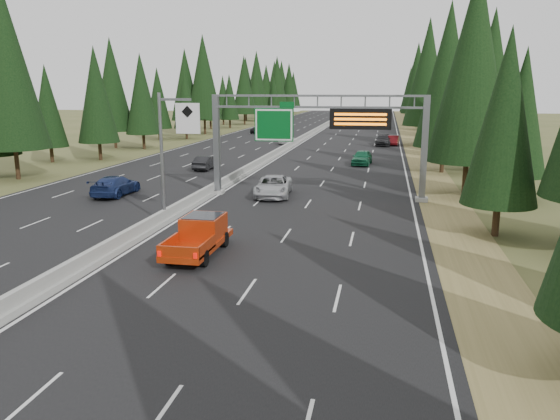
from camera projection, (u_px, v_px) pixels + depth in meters
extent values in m
cube|color=black|center=(300.00, 142.00, 86.90)|extent=(32.00, 260.00, 0.08)
cube|color=olive|center=(415.00, 144.00, 83.60)|extent=(3.60, 260.00, 0.06)
cube|color=#495226|center=(194.00, 140.00, 90.20)|extent=(3.60, 260.00, 0.06)
cube|color=gray|center=(300.00, 141.00, 86.86)|extent=(0.70, 260.00, 0.30)
cube|color=gray|center=(300.00, 138.00, 86.77)|extent=(0.30, 260.00, 0.60)
cube|color=slate|center=(217.00, 145.00, 42.85)|extent=(0.45, 0.45, 7.80)
cube|color=gray|center=(218.00, 192.00, 43.66)|extent=(0.90, 0.90, 0.30)
cube|color=slate|center=(424.00, 149.00, 39.91)|extent=(0.45, 0.45, 7.80)
cube|color=gray|center=(421.00, 199.00, 40.72)|extent=(0.90, 0.90, 0.30)
cube|color=slate|center=(318.00, 96.00, 40.55)|extent=(15.85, 0.35, 0.16)
cube|color=slate|center=(317.00, 107.00, 40.73)|extent=(15.85, 0.35, 0.16)
cube|color=#054C19|center=(274.00, 125.00, 41.39)|extent=(3.00, 0.10, 2.50)
cube|color=silver|center=(274.00, 125.00, 41.33)|extent=(2.85, 0.02, 2.35)
cube|color=#054C19|center=(287.00, 105.00, 40.88)|extent=(1.10, 0.10, 0.45)
cube|color=black|center=(360.00, 119.00, 40.03)|extent=(4.50, 0.40, 1.50)
cube|color=orange|center=(360.00, 114.00, 39.74)|extent=(3.80, 0.02, 0.18)
cube|color=orange|center=(360.00, 119.00, 39.82)|extent=(3.80, 0.02, 0.18)
cube|color=orange|center=(360.00, 124.00, 39.89)|extent=(3.80, 0.02, 0.18)
cylinder|color=slate|center=(162.00, 159.00, 33.31)|extent=(0.20, 0.20, 8.00)
cube|color=gray|center=(165.00, 221.00, 34.16)|extent=(0.50, 0.50, 0.20)
cube|color=slate|center=(175.00, 99.00, 32.34)|extent=(2.00, 0.15, 0.15)
cube|color=silver|center=(188.00, 118.00, 32.32)|extent=(1.50, 0.06, 1.80)
cylinder|color=black|center=(496.00, 220.00, 31.27)|extent=(0.40, 0.40, 1.87)
cone|color=black|center=(505.00, 117.00, 30.00)|extent=(4.20, 4.20, 9.81)
cylinder|color=black|center=(465.00, 179.00, 42.74)|extent=(0.40, 0.40, 2.78)
cone|color=black|center=(473.00, 64.00, 40.86)|extent=(6.26, 6.26, 14.61)
cylinder|color=black|center=(515.00, 188.00, 41.60)|extent=(0.40, 0.40, 1.82)
cone|color=black|center=(522.00, 112.00, 40.37)|extent=(4.09, 4.09, 9.55)
cylinder|color=black|center=(442.00, 160.00, 54.88)|extent=(0.40, 0.40, 2.66)
cone|color=black|center=(448.00, 75.00, 53.08)|extent=(5.99, 5.99, 13.97)
cylinder|color=black|center=(484.00, 159.00, 55.83)|extent=(0.40, 0.40, 2.58)
cone|color=black|center=(491.00, 78.00, 54.08)|extent=(5.80, 5.80, 13.53)
cylinder|color=black|center=(441.00, 149.00, 68.55)|extent=(0.40, 0.40, 1.95)
cone|color=black|center=(444.00, 99.00, 67.23)|extent=(4.39, 4.39, 10.23)
cylinder|color=black|center=(477.00, 144.00, 70.22)|extent=(0.40, 0.40, 2.81)
cone|color=black|center=(482.00, 73.00, 68.31)|extent=(6.33, 6.33, 14.78)
cylinder|color=black|center=(424.00, 135.00, 82.04)|extent=(0.40, 0.40, 2.96)
cone|color=black|center=(428.00, 72.00, 80.03)|extent=(6.66, 6.66, 15.54)
cylinder|color=black|center=(459.00, 139.00, 82.77)|extent=(0.40, 0.40, 1.87)
cone|color=black|center=(461.00, 99.00, 81.51)|extent=(4.21, 4.21, 9.83)
cylinder|color=black|center=(426.00, 131.00, 97.21)|extent=(0.40, 0.40, 1.91)
cone|color=black|center=(428.00, 97.00, 95.92)|extent=(4.29, 4.29, 10.01)
cylinder|color=black|center=(452.00, 129.00, 96.77)|extent=(0.40, 0.40, 2.61)
cone|color=black|center=(455.00, 82.00, 95.00)|extent=(5.87, 5.87, 13.70)
cylinder|color=black|center=(423.00, 124.00, 111.02)|extent=(0.40, 0.40, 2.81)
cone|color=black|center=(426.00, 79.00, 109.12)|extent=(6.32, 6.32, 14.76)
cylinder|color=black|center=(438.00, 126.00, 108.48)|extent=(0.40, 0.40, 2.06)
cone|color=black|center=(440.00, 93.00, 107.09)|extent=(4.63, 4.63, 10.80)
cylinder|color=black|center=(415.00, 120.00, 123.06)|extent=(0.40, 0.40, 2.95)
cone|color=black|center=(417.00, 78.00, 121.06)|extent=(6.63, 6.63, 15.47)
cylinder|color=black|center=(435.00, 121.00, 120.62)|extent=(0.40, 0.40, 2.65)
cone|color=black|center=(438.00, 83.00, 118.82)|extent=(5.96, 5.96, 13.92)
cylinder|color=black|center=(413.00, 118.00, 134.74)|extent=(0.40, 0.40, 2.55)
cone|color=black|center=(415.00, 85.00, 133.02)|extent=(5.73, 5.73, 13.37)
cylinder|color=black|center=(432.00, 119.00, 135.57)|extent=(0.40, 0.40, 2.06)
cone|color=black|center=(433.00, 92.00, 134.17)|extent=(4.64, 4.64, 10.82)
cylinder|color=black|center=(409.00, 116.00, 148.72)|extent=(0.40, 0.40, 2.25)
cone|color=black|center=(410.00, 90.00, 147.20)|extent=(5.05, 5.05, 11.79)
cylinder|color=black|center=(426.00, 116.00, 149.40)|extent=(0.40, 0.40, 2.33)
cone|color=black|center=(427.00, 88.00, 147.82)|extent=(5.25, 5.25, 12.25)
cylinder|color=black|center=(410.00, 114.00, 161.20)|extent=(0.40, 0.40, 2.42)
cone|color=black|center=(411.00, 87.00, 159.57)|extent=(5.44, 5.44, 12.69)
cylinder|color=black|center=(420.00, 114.00, 164.05)|extent=(0.40, 0.40, 2.05)
cone|color=black|center=(421.00, 92.00, 162.67)|extent=(4.61, 4.61, 10.75)
cylinder|color=black|center=(410.00, 112.00, 176.79)|extent=(0.40, 0.40, 2.23)
cone|color=black|center=(411.00, 90.00, 175.27)|extent=(5.03, 5.03, 11.73)
cylinder|color=black|center=(421.00, 111.00, 175.94)|extent=(0.40, 0.40, 2.77)
cone|color=black|center=(423.00, 83.00, 174.06)|extent=(6.24, 6.24, 14.56)
cylinder|color=black|center=(407.00, 110.00, 190.39)|extent=(0.40, 0.40, 2.09)
cone|color=black|center=(408.00, 91.00, 188.97)|extent=(4.71, 4.71, 10.99)
cylinder|color=black|center=(417.00, 110.00, 188.09)|extent=(0.40, 0.40, 2.80)
cone|color=black|center=(419.00, 83.00, 186.19)|extent=(6.31, 6.31, 14.71)
cylinder|color=black|center=(17.00, 164.00, 50.99)|extent=(0.40, 0.40, 2.88)
cone|color=black|center=(7.00, 65.00, 49.04)|extent=(6.48, 6.48, 15.11)
cylinder|color=black|center=(100.00, 151.00, 64.93)|extent=(0.40, 0.40, 2.12)
cone|color=black|center=(96.00, 94.00, 63.50)|extent=(4.76, 4.76, 11.11)
cylinder|color=black|center=(52.00, 155.00, 63.07)|extent=(0.40, 0.40, 1.77)
cone|color=black|center=(47.00, 106.00, 61.87)|extent=(3.98, 3.98, 9.29)
cylinder|color=black|center=(144.00, 141.00, 77.06)|extent=(0.40, 0.40, 2.11)
cone|color=black|center=(141.00, 94.00, 75.64)|extent=(4.75, 4.75, 11.08)
cylinder|color=black|center=(115.00, 139.00, 78.04)|extent=(0.40, 0.40, 2.46)
cone|color=black|center=(112.00, 84.00, 76.38)|extent=(5.53, 5.53, 12.91)
cylinder|color=black|center=(187.00, 134.00, 92.03)|extent=(0.40, 0.40, 1.85)
cone|color=black|center=(185.00, 99.00, 90.77)|extent=(4.15, 4.15, 9.69)
cylinder|color=black|center=(160.00, 134.00, 90.91)|extent=(0.40, 0.40, 1.89)
cone|color=black|center=(158.00, 98.00, 89.63)|extent=(4.25, 4.25, 9.91)
cylinder|color=black|center=(205.00, 126.00, 102.44)|extent=(0.40, 0.40, 2.90)
cone|color=black|center=(203.00, 77.00, 100.48)|extent=(6.53, 6.53, 15.23)
cylinder|color=black|center=(187.00, 127.00, 103.63)|extent=(0.40, 0.40, 2.51)
cone|color=black|center=(185.00, 85.00, 101.93)|extent=(5.65, 5.65, 13.19)
cylinder|color=black|center=(230.00, 124.00, 118.37)|extent=(0.40, 0.40, 1.83)
cone|color=black|center=(229.00, 97.00, 117.12)|extent=(4.13, 4.13, 9.63)
cylinder|color=black|center=(211.00, 124.00, 116.11)|extent=(0.40, 0.40, 1.83)
cone|color=black|center=(210.00, 97.00, 114.87)|extent=(4.11, 4.11, 9.59)
cylinder|color=black|center=(245.00, 119.00, 129.53)|extent=(0.40, 0.40, 2.56)
cone|color=black|center=(244.00, 85.00, 127.79)|extent=(5.75, 5.75, 13.42)
cylinder|color=black|center=(223.00, 121.00, 129.98)|extent=(0.40, 0.40, 1.83)
cone|color=black|center=(223.00, 96.00, 128.74)|extent=(4.12, 4.12, 9.61)
cylinder|color=black|center=(256.00, 117.00, 142.94)|extent=(0.40, 0.40, 2.22)
cone|color=black|center=(255.00, 90.00, 141.44)|extent=(4.98, 4.98, 11.63)
cylinder|color=black|center=(246.00, 116.00, 146.01)|extent=(0.40, 0.40, 2.66)
cone|color=black|center=(246.00, 84.00, 144.21)|extent=(5.98, 5.98, 13.94)
cylinder|color=black|center=(273.00, 115.00, 158.44)|extent=(0.40, 0.40, 1.98)
cone|color=black|center=(273.00, 93.00, 157.10)|extent=(4.45, 4.45, 10.38)
cylinder|color=black|center=(257.00, 113.00, 155.56)|extent=(0.40, 0.40, 3.01)
cone|color=black|center=(257.00, 80.00, 153.52)|extent=(6.77, 6.77, 15.79)
cylinder|color=black|center=(277.00, 111.00, 171.57)|extent=(0.40, 0.40, 2.94)
cone|color=black|center=(277.00, 81.00, 169.58)|extent=(6.61, 6.61, 15.41)
cylinder|color=black|center=(266.00, 112.00, 171.80)|extent=(0.40, 0.40, 2.53)
cone|color=black|center=(266.00, 86.00, 170.08)|extent=(5.70, 5.70, 13.29)
cylinder|color=black|center=(289.00, 110.00, 184.37)|extent=(0.40, 0.40, 2.69)
cone|color=black|center=(289.00, 85.00, 182.54)|extent=(6.06, 6.06, 14.14)
cylinder|color=black|center=(274.00, 110.00, 182.52)|extent=(0.40, 0.40, 2.80)
cone|color=black|center=(274.00, 83.00, 180.62)|extent=(6.30, 6.30, 14.70)
cylinder|color=black|center=(293.00, 109.00, 198.36)|extent=(0.40, 0.40, 2.30)
cone|color=black|center=(293.00, 89.00, 196.80)|extent=(5.18, 5.18, 12.09)
cylinder|color=black|center=(282.00, 108.00, 196.53)|extent=(0.40, 0.40, 2.92)
cone|color=black|center=(282.00, 82.00, 194.55)|extent=(6.57, 6.57, 15.33)
imported|color=#AFB0B4|center=(273.00, 186.00, 42.57)|extent=(3.13, 5.90, 1.58)
cylinder|color=black|center=(169.00, 256.00, 26.02)|extent=(0.30, 0.81, 0.81)
cylinder|color=black|center=(204.00, 258.00, 25.70)|extent=(0.30, 0.81, 0.81)
cylinder|color=black|center=(193.00, 238.00, 29.23)|extent=(0.30, 0.81, 0.81)
cylinder|color=black|center=(224.00, 239.00, 28.91)|extent=(0.30, 0.81, 0.81)
cube|color=#B02D0A|center=(198.00, 244.00, 27.48)|extent=(2.03, 5.69, 0.30)
cube|color=#B02D0A|center=(204.00, 226.00, 28.20)|extent=(1.93, 2.23, 1.12)
cube|color=black|center=(204.00, 220.00, 28.14)|extent=(1.73, 1.93, 0.56)
cube|color=#B02D0A|center=(168.00, 245.00, 26.12)|extent=(0.10, 2.44, 0.61)
cube|color=#B02D0A|center=(207.00, 247.00, 25.77)|extent=(0.10, 2.44, 0.61)
cube|color=#B02D0A|center=(178.00, 253.00, 24.78)|extent=(2.03, 0.10, 0.61)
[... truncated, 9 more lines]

